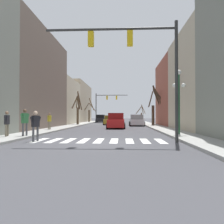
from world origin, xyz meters
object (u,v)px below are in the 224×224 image
Objects in this scene: pedestrian_on_left_sidewalk at (7,121)px; street_tree_right_near at (141,114)px; traffic_signal_far at (105,101)px; street_tree_left_mid at (155,105)px; pedestrian_waiting_at_curb at (25,120)px; pedestrian_on_right_sidewalk at (36,123)px; traffic_signal_near at (138,54)px; street_lamp_right_corner at (179,89)px; street_tree_left_near at (78,108)px; pedestrian_near_right_corner at (49,120)px; car_parked_left_mid at (110,120)px; car_parked_right_far at (137,121)px; street_tree_right_mid at (90,112)px; car_parked_right_mid at (101,119)px; car_parked_left_near at (116,121)px.

street_tree_right_near is (11.35, 31.87, 0.71)m from pedestrian_on_left_sidewalk.
street_tree_right_near reaches higher than pedestrian_on_left_sidewalk.
traffic_signal_far is 17.67m from street_tree_left_mid.
pedestrian_on_right_sidewalk is (1.46, -1.82, -0.16)m from pedestrian_waiting_at_curb.
street_tree_left_mid is (3.83, 19.45, -1.91)m from traffic_signal_near.
street_tree_left_near is (-11.08, 17.51, -0.82)m from street_lamp_right_corner.
street_tree_left_near reaches higher than pedestrian_near_right_corner.
car_parked_left_mid is (1.71, -10.75, -3.88)m from traffic_signal_far.
street_tree_left_near is at bearing 80.31° from car_parked_right_far.
street_tree_right_mid reaches higher than street_tree_left_near.
pedestrian_on_left_sidewalk reaches higher than car_parked_right_mid.
car_parked_right_mid is 34.66m from pedestrian_on_left_sidewalk.
pedestrian_on_left_sidewalk is 19.89m from street_tree_left_near.
street_lamp_right_corner is at bearing 141.71° from pedestrian_on_right_sidewalk.
pedestrian_on_left_sidewalk is 33.84m from street_tree_right_near.
car_parked_left_near is at bearing -169.71° from car_parked_right_mid.
pedestrian_waiting_at_curb reaches higher than pedestrian_on_right_sidewalk.
traffic_signal_far is 1.67× the size of car_parked_right_far.
car_parked_right_far is 0.90× the size of car_parked_left_near.
traffic_signal_near is 33.67m from street_tree_right_near.
pedestrian_on_left_sidewalk is 1.01× the size of pedestrian_near_right_corner.
traffic_signal_far is 1.33× the size of street_tree_right_mid.
car_parked_left_mid is 1.05× the size of car_parked_left_near.
street_tree_left_mid is (9.60, -16.63, 2.23)m from car_parked_right_mid.
car_parked_right_mid is (-4.11, 22.63, -0.03)m from car_parked_left_near.
pedestrian_on_right_sidewalk is 34.43m from street_tree_right_near.
pedestrian_on_left_sidewalk is at bearing -91.39° from street_tree_left_near.
pedestrian_near_right_corner is at bearing -18.21° from car_parked_left_mid.
pedestrian_on_right_sidewalk is 21.35m from street_tree_left_near.
traffic_signal_near is 4.63× the size of pedestrian_near_right_corner.
traffic_signal_far is 11.56m from car_parked_left_mid.
street_lamp_right_corner is at bearing -153.10° from car_parked_left_near.
car_parked_right_far is at bearing -33.02° from pedestrian_on_left_sidewalk.
street_tree_left_mid reaches higher than street_tree_right_near.
car_parked_left_near reaches higher than pedestrian_on_right_sidewalk.
traffic_signal_far is at bearing -11.85° from pedestrian_on_left_sidewalk.
car_parked_right_far is 9.33m from street_tree_left_near.
traffic_signal_far is 1.66× the size of car_parked_right_mid.
street_tree_right_near is at bearing 147.24° from car_parked_left_mid.
traffic_signal_far is 21.93m from car_parked_left_near.
car_parked_left_mid is 1.30× the size of street_tree_right_near.
traffic_signal_near reaches higher than pedestrian_near_right_corner.
street_tree_left_mid is at bearing -39.77° from pedestrian_on_left_sidewalk.
car_parked_right_mid is at bearing 119.99° from street_tree_left_mid.
street_lamp_right_corner is 1.12× the size of car_parked_right_mid.
pedestrian_waiting_at_curb is (-5.71, -11.49, 0.36)m from car_parked_left_near.
street_tree_right_near is at bearing -13.17° from car_parked_left_near.
street_tree_left_near is at bearing 122.33° from street_lamp_right_corner.
pedestrian_on_right_sidewalk is at bearing -35.58° from pedestrian_near_right_corner.
street_tree_left_near reaches higher than car_parked_left_near.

